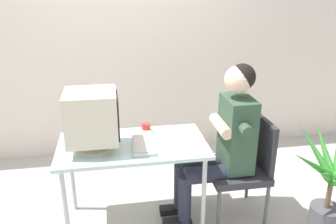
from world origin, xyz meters
name	(u,v)px	position (x,y,z in m)	size (l,w,h in m)	color
ground_plane	(136,220)	(0.00, 0.00, 0.00)	(12.00, 12.00, 0.00)	#B2ADA3
wall_back	(148,23)	(0.30, 1.40, 1.50)	(8.00, 0.10, 3.00)	beige
desk	(133,152)	(0.00, 0.00, 0.66)	(1.17, 0.64, 0.73)	#B7B7BC
crt_monitor	(92,117)	(-0.29, -0.04, 0.99)	(0.38, 0.35, 0.46)	beige
keyboard	(143,142)	(0.08, -0.02, 0.75)	(0.19, 0.46, 0.03)	silver
office_chair	(245,163)	(0.93, -0.04, 0.49)	(0.47, 0.47, 0.88)	#4C4C51
person_seated	(224,139)	(0.74, -0.04, 0.73)	(0.74, 0.54, 1.35)	#334C38
potted_plant	(331,186)	(1.48, -0.43, 0.46)	(0.84, 0.78, 0.92)	#4C4C51
desk_mug	(146,128)	(0.13, 0.20, 0.77)	(0.07, 0.09, 0.08)	red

